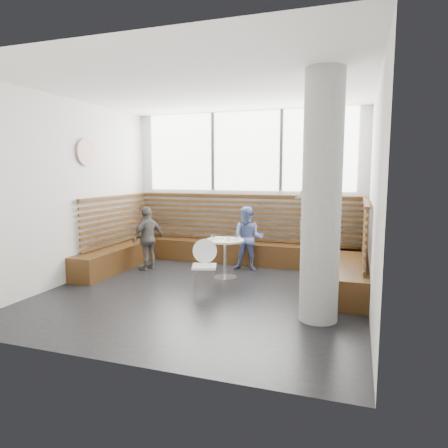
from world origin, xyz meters
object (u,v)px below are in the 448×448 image
(child_back, at_px, (248,239))
(child_left, at_px, (148,238))
(cafe_table, at_px, (225,251))
(adult_man, at_px, (313,236))
(concrete_column, at_px, (322,199))
(cafe_chair, at_px, (206,261))

(child_back, relative_size, child_left, 1.00)
(cafe_table, bearing_deg, child_back, 70.76)
(adult_man, bearing_deg, concrete_column, 172.43)
(adult_man, bearing_deg, cafe_chair, 100.31)
(cafe_table, xyz_separation_m, child_back, (0.25, 0.70, 0.12))
(cafe_table, bearing_deg, concrete_column, -40.92)
(cafe_table, distance_m, adult_man, 1.61)
(child_back, bearing_deg, concrete_column, -59.04)
(concrete_column, xyz_separation_m, cafe_table, (-1.83, 1.58, -1.09))
(child_back, distance_m, child_left, 1.99)
(child_back, bearing_deg, adult_man, -31.31)
(adult_man, bearing_deg, cafe_table, 73.66)
(adult_man, distance_m, child_back, 1.51)
(cafe_table, height_order, child_back, child_back)
(adult_man, xyz_separation_m, child_left, (-3.24, 0.14, -0.24))
(cafe_table, xyz_separation_m, adult_man, (1.57, 0.01, 0.35))
(concrete_column, bearing_deg, adult_man, 99.15)
(cafe_chair, bearing_deg, adult_man, 9.33)
(concrete_column, bearing_deg, cafe_table, 139.08)
(child_left, bearing_deg, child_back, 125.84)
(adult_man, bearing_deg, child_left, 70.84)
(cafe_table, xyz_separation_m, cafe_chair, (-0.06, -0.82, -0.02))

